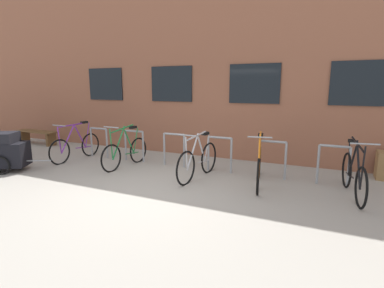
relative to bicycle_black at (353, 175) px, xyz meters
name	(u,v)px	position (x,y,z in m)	size (l,w,h in m)	color
ground_plane	(148,192)	(-3.49, -1.42, -0.39)	(42.00, 42.00, 0.00)	#9E998E
storefront_building	(242,57)	(-3.49, 4.89, 2.60)	(28.00, 6.27, 5.98)	brown
bike_rack	(196,148)	(-3.34, 0.48, 0.12)	(6.61, 0.05, 0.83)	gray
bicycle_black	(353,175)	(0.00, 0.00, 0.00)	(0.46, 1.78, 1.09)	black
bicycle_silver	(198,160)	(-2.99, -0.19, 0.00)	(0.44, 1.74, 1.04)	black
bicycle_purple	(76,146)	(-6.68, -0.05, -0.01)	(0.44, 1.75, 1.03)	black
bicycle_orange	(259,166)	(-1.70, -0.07, 0.00)	(0.50, 1.76, 1.09)	black
bicycle_green	(126,152)	(-5.00, -0.08, -0.01)	(0.44, 1.69, 1.08)	black
bike_trailer	(5,151)	(-7.34, -1.57, 0.09)	(1.41, 1.00, 0.93)	black
wooden_bench	(37,134)	(-9.56, 1.03, -0.04)	(1.63, 0.40, 0.47)	brown
backpack	(16,149)	(-8.55, -0.47, -0.17)	(0.28, 0.20, 0.44)	maroon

